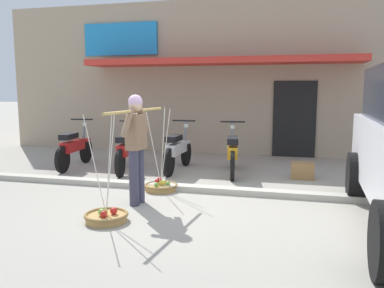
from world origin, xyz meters
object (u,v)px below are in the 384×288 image
at_px(fruit_vendor, 136,142).
at_px(motorcycle_end_of_row, 232,153).
at_px(fruit_basket_right_side, 106,216).
at_px(fruit_basket_left_side, 161,186).
at_px(motorcycle_third_in_row, 177,150).
at_px(wooden_crate, 302,171).
at_px(motorcycle_second_in_row, 127,151).
at_px(motorcycle_nearest_shop, 74,148).

xyz_separation_m(fruit_vendor, motorcycle_end_of_row, (1.12, 2.53, -0.53)).
relative_size(fruit_basket_right_side, motorcycle_end_of_row, 0.80).
relative_size(fruit_basket_left_side, motorcycle_third_in_row, 0.80).
bearing_deg(motorcycle_third_in_row, fruit_basket_left_side, -83.69).
bearing_deg(fruit_basket_right_side, motorcycle_end_of_row, 70.48).
xyz_separation_m(motorcycle_end_of_row, wooden_crate, (1.43, -0.07, -0.29)).
height_order(motorcycle_second_in_row, wooden_crate, motorcycle_second_in_row).
relative_size(fruit_vendor, motorcycle_end_of_row, 0.97).
xyz_separation_m(fruit_vendor, motorcycle_third_in_row, (-0.09, 2.57, -0.53)).
bearing_deg(motorcycle_nearest_shop, motorcycle_end_of_row, 2.88).
relative_size(fruit_vendor, wooden_crate, 3.98).
bearing_deg(fruit_basket_left_side, wooden_crate, 33.02).
bearing_deg(motorcycle_end_of_row, motorcycle_second_in_row, -172.60).
height_order(motorcycle_second_in_row, motorcycle_third_in_row, same).
distance_m(fruit_vendor, fruit_basket_left_side, 1.26).
xyz_separation_m(fruit_vendor, wooden_crate, (2.54, 2.47, -0.82)).
xyz_separation_m(fruit_basket_right_side, motorcycle_end_of_row, (1.21, 3.41, 0.38)).
distance_m(fruit_vendor, motorcycle_end_of_row, 2.82).
distance_m(fruit_basket_right_side, motorcycle_second_in_row, 3.31).
bearing_deg(motorcycle_nearest_shop, fruit_basket_left_side, -29.78).
height_order(fruit_basket_left_side, motorcycle_nearest_shop, fruit_basket_left_side).
relative_size(fruit_basket_left_side, motorcycle_nearest_shop, 0.80).
bearing_deg(wooden_crate, fruit_basket_right_side, -128.26).
xyz_separation_m(fruit_vendor, motorcycle_second_in_row, (-1.14, 2.24, -0.53)).
bearing_deg(motorcycle_second_in_row, motorcycle_end_of_row, 7.40).
distance_m(fruit_vendor, fruit_basket_right_side, 1.26).
relative_size(motorcycle_nearest_shop, motorcycle_end_of_row, 1.00).
height_order(motorcycle_end_of_row, wooden_crate, motorcycle_end_of_row).
bearing_deg(fruit_vendor, wooden_crate, 44.13).
height_order(motorcycle_third_in_row, wooden_crate, motorcycle_third_in_row).
xyz_separation_m(motorcycle_second_in_row, motorcycle_end_of_row, (2.26, 0.29, 0.00)).
bearing_deg(motorcycle_end_of_row, fruit_basket_left_side, -121.67).
bearing_deg(fruit_basket_left_side, motorcycle_nearest_shop, 150.22).
distance_m(fruit_basket_left_side, wooden_crate, 2.92).
bearing_deg(fruit_vendor, motorcycle_end_of_row, 66.24).
height_order(fruit_basket_left_side, motorcycle_second_in_row, fruit_basket_left_side).
xyz_separation_m(fruit_basket_right_side, motorcycle_third_in_row, (-0.00, 3.44, 0.38)).
xyz_separation_m(fruit_basket_left_side, fruit_basket_right_side, (-0.19, -1.75, -0.00)).
distance_m(motorcycle_nearest_shop, wooden_crate, 5.04).
bearing_deg(fruit_basket_right_side, motorcycle_nearest_shop, 126.60).
relative_size(fruit_vendor, motorcycle_third_in_row, 0.96).
bearing_deg(motorcycle_end_of_row, motorcycle_third_in_row, 178.42).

